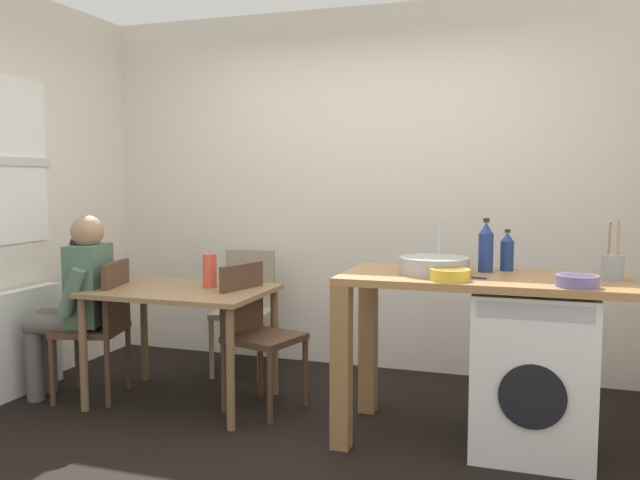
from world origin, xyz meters
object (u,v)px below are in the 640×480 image
(washing_machine, at_px, (533,371))
(utensil_crock, at_px, (612,267))
(mixing_bowl, at_px, (450,274))
(bottle_squat_brown, at_px, (507,252))
(colander, at_px, (577,280))
(chair_opposite, at_px, (255,327))
(vase, at_px, (210,271))
(chair_person_seat, at_px, (101,321))
(dining_table, at_px, (182,304))
(bottle_tall_green, at_px, (486,248))
(chair_spare_by_wall, at_px, (246,304))
(seated_person, at_px, (77,296))

(washing_machine, xyz_separation_m, utensil_crock, (0.37, 0.05, 0.56))
(washing_machine, height_order, mixing_bowl, mixing_bowl)
(bottle_squat_brown, xyz_separation_m, colander, (0.34, -0.46, -0.07))
(chair_opposite, relative_size, mixing_bowl, 4.38)
(utensil_crock, bearing_deg, vase, 176.80)
(chair_person_seat, height_order, vase, vase)
(bottle_squat_brown, relative_size, utensil_crock, 0.78)
(dining_table, distance_m, chair_opposite, 0.50)
(chair_person_seat, height_order, bottle_squat_brown, bottle_squat_brown)
(bottle_tall_green, distance_m, mixing_bowl, 0.40)
(dining_table, bearing_deg, chair_spare_by_wall, 83.23)
(seated_person, bearing_deg, bottle_tall_green, -99.55)
(dining_table, xyz_separation_m, chair_person_seat, (-0.55, -0.08, -0.14))
(chair_opposite, height_order, bottle_tall_green, bottle_tall_green)
(bottle_tall_green, xyz_separation_m, vase, (-1.72, 0.02, -0.21))
(seated_person, relative_size, bottle_tall_green, 4.04)
(chair_spare_by_wall, bearing_deg, mixing_bowl, 140.68)
(dining_table, bearing_deg, utensil_crock, -0.72)
(mixing_bowl, xyz_separation_m, vase, (-1.57, 0.38, -0.10))
(seated_person, xyz_separation_m, utensil_crock, (3.20, 0.09, 0.32))
(utensil_crock, bearing_deg, mixing_bowl, -162.31)
(bottle_tall_green, relative_size, mixing_bowl, 1.45)
(dining_table, bearing_deg, chair_person_seat, -171.49)
(chair_opposite, distance_m, vase, 0.47)
(chair_person_seat, xyz_separation_m, utensil_crock, (3.05, 0.05, 0.48))
(mixing_bowl, bearing_deg, vase, 166.31)
(chair_spare_by_wall, relative_size, vase, 4.18)
(chair_spare_by_wall, bearing_deg, bottle_tall_green, 152.30)
(colander, bearing_deg, chair_spare_by_wall, 154.23)
(colander, distance_m, vase, 2.21)
(chair_person_seat, bearing_deg, bottle_squat_brown, -98.46)
(utensil_crock, relative_size, colander, 1.50)
(washing_machine, xyz_separation_m, colander, (0.19, -0.22, 0.52))
(washing_machine, relative_size, utensil_crock, 2.87)
(dining_table, height_order, chair_person_seat, chair_person_seat)
(vase, bearing_deg, bottle_tall_green, -0.71)
(seated_person, relative_size, colander, 6.00)
(seated_person, xyz_separation_m, washing_machine, (2.84, 0.04, -0.24))
(colander, xyz_separation_m, vase, (-2.17, 0.40, -0.10))
(seated_person, height_order, bottle_tall_green, bottle_tall_green)
(bottle_squat_brown, distance_m, colander, 0.58)
(colander, bearing_deg, vase, 169.51)
(bottle_tall_green, distance_m, bottle_squat_brown, 0.14)
(colander, bearing_deg, bottle_tall_green, 140.03)
(chair_person_seat, distance_m, bottle_tall_green, 2.48)
(chair_person_seat, distance_m, mixing_bowl, 2.31)
(mixing_bowl, relative_size, colander, 1.03)
(mixing_bowl, bearing_deg, dining_table, 170.68)
(chair_opposite, bearing_deg, bottle_squat_brown, 108.79)
(chair_person_seat, height_order, bottle_tall_green, bottle_tall_green)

